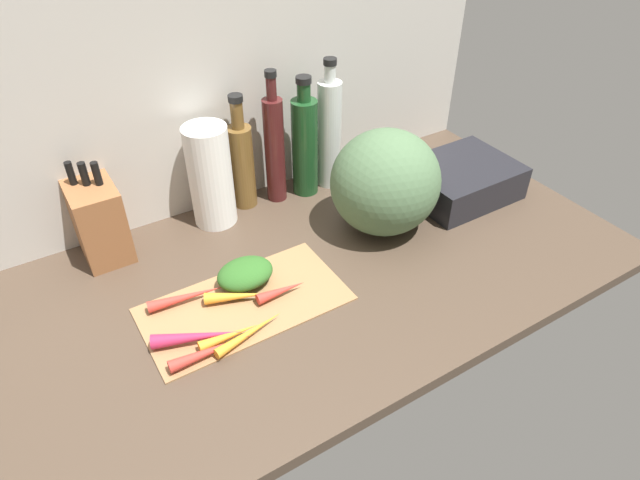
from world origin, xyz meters
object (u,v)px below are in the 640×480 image
at_px(carrot_3, 187,297).
at_px(knife_block, 98,219).
at_px(carrot_6, 211,351).
at_px(bottle_1, 275,148).
at_px(cutting_board, 245,303).
at_px(bottle_2, 305,145).
at_px(carrot_2, 281,291).
at_px(bottle_0, 242,163).
at_px(carrot_4, 197,337).
at_px(winter_squash, 385,182).
at_px(carrot_1, 229,336).
at_px(dish_rack, 461,180).
at_px(carrot_0, 237,296).
at_px(bottle_3, 329,133).
at_px(carrot_5, 250,333).

height_order(carrot_3, knife_block, knife_block).
height_order(carrot_6, bottle_1, bottle_1).
relative_size(cutting_board, bottle_2, 1.32).
bearing_deg(bottle_2, carrot_2, -127.51).
relative_size(bottle_0, bottle_1, 0.86).
height_order(cutting_board, carrot_2, carrot_2).
distance_m(carrot_3, carrot_4, 0.12).
xyz_separation_m(cutting_board, winter_squash, (0.42, 0.08, 0.13)).
xyz_separation_m(cutting_board, bottle_2, (0.34, 0.32, 0.14)).
bearing_deg(carrot_2, carrot_6, -158.52).
distance_m(carrot_4, carrot_6, 0.05).
height_order(carrot_4, bottle_0, bottle_0).
bearing_deg(carrot_1, carrot_4, 153.92).
xyz_separation_m(carrot_2, dish_rack, (0.62, 0.11, 0.03)).
bearing_deg(carrot_2, knife_block, 127.66).
bearing_deg(carrot_1, carrot_0, 56.85).
xyz_separation_m(carrot_0, bottle_1, (0.27, 0.32, 0.13)).
xyz_separation_m(carrot_3, carrot_6, (-0.01, -0.17, -0.00)).
xyz_separation_m(cutting_board, carrot_4, (-0.13, -0.05, 0.02)).
height_order(carrot_0, bottle_1, bottle_1).
distance_m(bottle_0, bottle_3, 0.25).
height_order(cutting_board, carrot_1, carrot_1).
distance_m(carrot_1, carrot_5, 0.04).
relative_size(winter_squash, dish_rack, 0.96).
relative_size(carrot_0, carrot_4, 0.78).
bearing_deg(bottle_1, carrot_6, -131.00).
relative_size(carrot_5, bottle_3, 0.45).
distance_m(carrot_0, carrot_4, 0.13).
distance_m(carrot_3, bottle_0, 0.41).
relative_size(carrot_1, carrot_5, 0.77).
relative_size(carrot_6, bottle_0, 0.54).
bearing_deg(cutting_board, bottle_0, 64.08).
bearing_deg(bottle_2, dish_rack, -34.25).
relative_size(carrot_5, bottle_1, 0.45).
bearing_deg(bottle_3, knife_block, 178.31).
distance_m(carrot_5, bottle_3, 0.63).
relative_size(cutting_board, carrot_0, 3.13).
xyz_separation_m(carrot_2, bottle_0, (0.09, 0.38, 0.11)).
bearing_deg(knife_block, dish_rack, -16.03).
xyz_separation_m(cutting_board, carrot_5, (-0.03, -0.10, 0.01)).
bearing_deg(carrot_6, carrot_4, 102.20).
height_order(cutting_board, bottle_3, bottle_3).
bearing_deg(dish_rack, carrot_6, -167.32).
xyz_separation_m(winter_squash, bottle_2, (-0.08, 0.25, 0.01)).
xyz_separation_m(carrot_2, carrot_5, (-0.11, -0.07, -0.00)).
bearing_deg(carrot_4, carrot_6, -77.80).
xyz_separation_m(cutting_board, bottle_3, (0.42, 0.32, 0.15)).
distance_m(carrot_6, dish_rack, 0.84).
height_order(carrot_5, bottle_2, bottle_2).
bearing_deg(carrot_0, carrot_6, -133.95).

